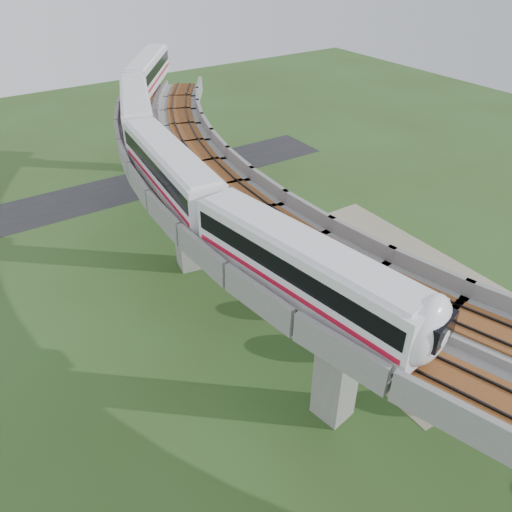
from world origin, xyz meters
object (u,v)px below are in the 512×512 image
object	(u,v)px
car_red	(389,267)
car_dark	(318,245)
car_white	(402,281)
metro_train	(176,134)

from	to	relation	value
car_red	car_dark	bearing A→B (deg)	157.44
car_red	car_dark	world-z (taller)	car_dark
car_white	car_dark	bearing A→B (deg)	94.48
car_white	car_dark	xyz separation A→B (m)	(-2.46, 8.91, 0.02)
car_white	car_dark	size ratio (longest dim) A/B	0.83
metro_train	car_white	size ratio (longest dim) A/B	15.78
car_dark	car_white	bearing A→B (deg)	-170.95
metro_train	car_red	bearing A→B (deg)	-43.18
metro_train	car_white	distance (m)	23.91
metro_train	car_white	world-z (taller)	metro_train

